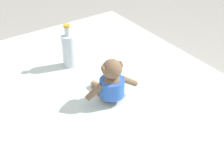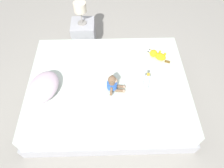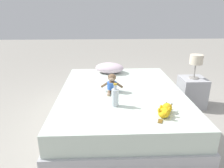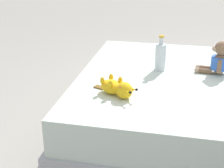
# 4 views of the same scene
# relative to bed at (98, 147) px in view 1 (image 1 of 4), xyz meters

# --- Properties ---
(bed) EXTENTS (1.60, 2.07, 0.44)m
(bed) POSITION_rel_bed_xyz_m (0.00, 0.00, 0.00)
(bed) COLOR #B2B2B7
(bed) RESTS_ON ground_plane
(plush_monkey) EXTENTS (0.29, 0.24, 0.24)m
(plush_monkey) POSITION_rel_bed_xyz_m (-0.12, -0.06, 0.32)
(plush_monkey) COLOR brown
(plush_monkey) RESTS_ON bed
(glass_bottle) EXTENTS (0.08, 0.08, 0.26)m
(glass_bottle) POSITION_rel_bed_xyz_m (-0.10, -0.46, 0.32)
(glass_bottle) COLOR silver
(glass_bottle) RESTS_ON bed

